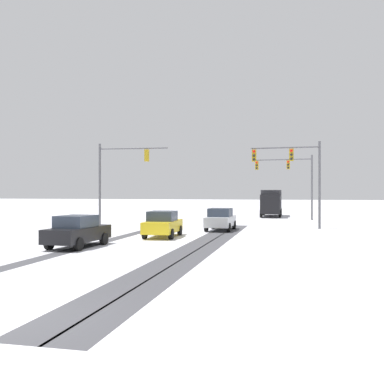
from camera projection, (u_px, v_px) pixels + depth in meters
ground_plane at (3, 320)px, 9.57m from camera, size 300.00×300.00×0.00m
wheel_track_left_lane at (192, 247)px, 22.30m from camera, size 1.11×29.33×0.01m
wheel_track_right_lane at (210, 247)px, 22.09m from camera, size 0.97×29.33×0.01m
wheel_track_center at (95, 244)px, 23.49m from camera, size 0.83×29.33×0.01m
sidewalk_kerb_right at (371, 254)px, 19.15m from camera, size 4.00×29.33×0.12m
traffic_signal_near_left at (118, 171)px, 33.24m from camera, size 5.42×0.52×6.50m
traffic_signal_far_right at (291, 174)px, 44.08m from camera, size 5.87×0.63×6.50m
traffic_signal_near_right at (295, 168)px, 32.22m from camera, size 5.09×0.47×6.50m
car_silver_lead at (221, 219)px, 31.81m from camera, size 1.88×4.12×1.62m
car_yellow_cab_second at (163, 224)px, 27.07m from camera, size 2.00×4.18×1.62m
car_black_third at (77, 231)px, 22.11m from camera, size 2.01×4.19×1.62m
box_truck_delivery at (271, 202)px, 49.90m from camera, size 2.34×7.42×3.02m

